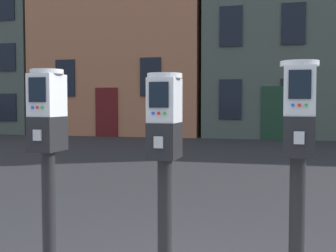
% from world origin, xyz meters
% --- Properties ---
extents(parking_meter_near_kerb, '(0.22, 0.26, 1.52)m').
position_xyz_m(parking_meter_near_kerb, '(-0.80, -0.16, 1.19)').
color(parking_meter_near_kerb, black).
rests_on(parking_meter_near_kerb, sidewalk_slab).
extents(parking_meter_twin_adjacent, '(0.22, 0.26, 1.48)m').
position_xyz_m(parking_meter_twin_adjacent, '(-0.00, -0.16, 1.16)').
color(parking_meter_twin_adjacent, black).
rests_on(parking_meter_twin_adjacent, sidewalk_slab).
extents(parking_meter_end_of_row, '(0.22, 0.26, 1.54)m').
position_xyz_m(parking_meter_end_of_row, '(0.79, -0.16, 1.20)').
color(parking_meter_end_of_row, black).
rests_on(parking_meter_end_of_row, sidewalk_slab).
extents(townhouse_green_painted, '(7.13, 5.91, 11.56)m').
position_xyz_m(townhouse_green_painted, '(1.41, 17.46, 5.78)').
color(townhouse_green_painted, '#4C564C').
rests_on(townhouse_green_painted, ground_plane).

